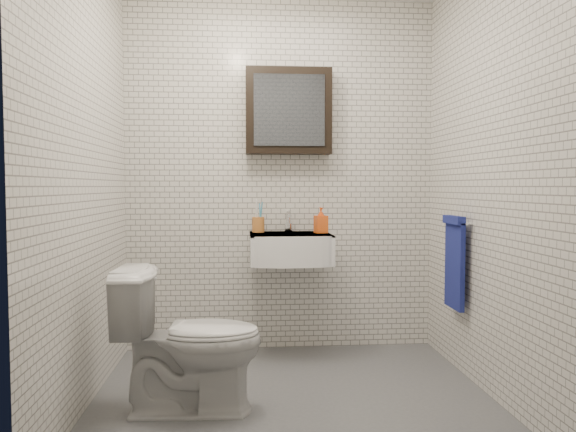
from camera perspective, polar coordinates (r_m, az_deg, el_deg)
The scene contains 9 objects.
ground at distance 3.26m, azimuth 0.52°, elevation -17.95°, with size 2.20×2.00×0.01m, color #4E5156.
room_shell at distance 3.06m, azimuth 0.53°, elevation 8.54°, with size 2.22×2.02×2.51m.
washbasin at distance 3.80m, azimuth 0.29°, elevation -3.26°, with size 0.55×0.50×0.20m.
faucet at distance 3.98m, azimuth 0.05°, elevation -0.65°, with size 0.06×0.20×0.15m.
mirror_cabinet at distance 4.01m, azimuth 0.05°, elevation 10.58°, with size 0.60×0.15×0.60m.
towel_rail at distance 3.66m, azimuth 16.57°, elevation -4.14°, with size 0.09×0.30×0.58m.
toothbrush_cup at distance 3.95m, azimuth -3.04°, elevation -0.80°, with size 0.11×0.11×0.24m.
soap_bottle at distance 3.88m, azimuth 3.36°, elevation -0.43°, with size 0.08×0.08×0.18m, color orange.
toilet at distance 3.03m, azimuth -9.93°, elevation -12.24°, with size 0.42×0.74×0.76m, color silver.
Camera 1 is at (-0.27, -3.03, 1.17)m, focal length 35.00 mm.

